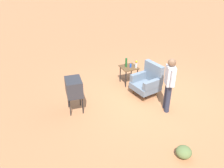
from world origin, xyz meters
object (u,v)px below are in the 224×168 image
(side_table, at_px, (129,69))
(tv_on_stand, at_px, (74,87))
(bottle_wine_green, at_px, (126,63))
(soda_can_blue, at_px, (131,66))
(person_standing, at_px, (169,82))
(armchair, at_px, (148,81))
(flower_vase, at_px, (136,64))

(side_table, distance_m, tv_on_stand, 2.38)
(side_table, height_order, bottle_wine_green, bottle_wine_green)
(side_table, relative_size, soda_can_blue, 5.25)
(person_standing, xyz_separation_m, bottle_wine_green, (-1.97, -0.35, -0.14))
(soda_can_blue, bearing_deg, bottle_wine_green, -125.32)
(armchair, distance_m, side_table, 0.95)
(person_standing, bearing_deg, bottle_wine_green, -169.79)
(side_table, distance_m, flower_vase, 0.35)
(tv_on_stand, bearing_deg, armchair, 88.67)
(armchair, xyz_separation_m, person_standing, (1.00, 0.05, 0.44))
(side_table, relative_size, bottle_wine_green, 2.00)
(side_table, bearing_deg, bottle_wine_green, -115.40)
(bottle_wine_green, bearing_deg, armchair, 17.58)
(tv_on_stand, distance_m, flower_vase, 2.51)
(armchair, relative_size, side_table, 1.65)
(flower_vase, bearing_deg, armchair, 1.39)
(armchair, xyz_separation_m, soda_can_blue, (-0.88, -0.18, 0.20))
(tv_on_stand, height_order, flower_vase, tv_on_stand)
(armchair, height_order, soda_can_blue, armchair)
(side_table, relative_size, person_standing, 0.39)
(flower_vase, bearing_deg, bottle_wine_green, -123.56)
(armchair, bearing_deg, person_standing, 2.67)
(person_standing, height_order, soda_can_blue, person_standing)
(side_table, relative_size, flower_vase, 2.42)
(tv_on_stand, xyz_separation_m, soda_can_blue, (-0.82, 2.24, -0.08))
(bottle_wine_green, bearing_deg, tv_on_stand, -66.60)
(armchair, xyz_separation_m, tv_on_stand, (-0.06, -2.42, 0.28))
(side_table, xyz_separation_m, soda_can_blue, (0.05, 0.04, 0.16))
(tv_on_stand, xyz_separation_m, person_standing, (1.05, 2.47, 0.16))
(person_standing, xyz_separation_m, soda_can_blue, (-1.88, -0.23, -0.24))
(soda_can_blue, bearing_deg, flower_vase, 57.89)
(tv_on_stand, bearing_deg, flower_vase, 106.75)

